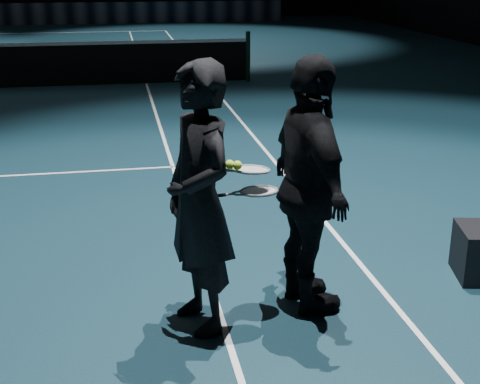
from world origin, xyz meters
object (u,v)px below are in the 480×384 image
(player_b, at_px, (310,188))
(tennis_balls, at_px, (233,162))
(racket_lower, at_px, (259,191))
(player_a, at_px, (199,200))
(racket_upper, at_px, (251,170))

(player_b, xyz_separation_m, tennis_balls, (-0.59, -0.08, 0.25))
(player_b, distance_m, tennis_balls, 0.65)
(racket_lower, relative_size, tennis_balls, 5.67)
(player_a, bearing_deg, player_b, 78.47)
(racket_upper, bearing_deg, player_b, -9.08)
(player_b, distance_m, racket_lower, 0.40)
(player_b, xyz_separation_m, racket_lower, (-0.40, -0.05, 0.02))
(player_a, height_order, player_b, same)
(player_a, relative_size, racket_upper, 2.89)
(player_a, height_order, tennis_balls, player_a)
(racket_lower, bearing_deg, tennis_balls, 178.53)
(player_b, relative_size, tennis_balls, 16.39)
(player_a, distance_m, player_b, 0.85)
(player_b, bearing_deg, racket_lower, 91.32)
(player_b, height_order, racket_upper, player_b)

